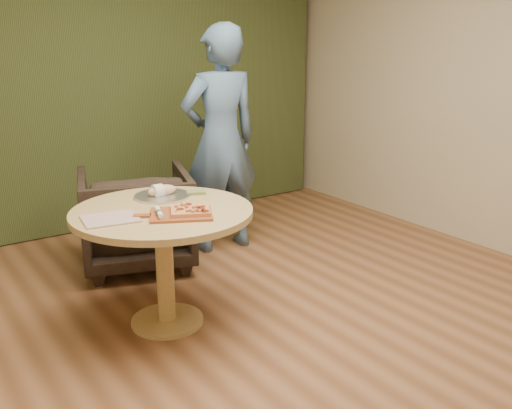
{
  "coord_description": "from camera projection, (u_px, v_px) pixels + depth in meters",
  "views": [
    {
      "loc": [
        -1.72,
        -2.19,
        1.74
      ],
      "look_at": [
        -0.04,
        0.25,
        0.86
      ],
      "focal_mm": 40.0,
      "sensor_mm": 36.0,
      "label": 1
    }
  ],
  "objects": [
    {
      "name": "pedestal_table",
      "position": [
        163.0,
        231.0,
        3.42
      ],
      "size": [
        1.08,
        1.08,
        0.75
      ],
      "rotation": [
        0.0,
        0.0,
        -0.24
      ],
      "color": "tan",
      "rests_on": "ground"
    },
    {
      "name": "pizza_paddle",
      "position": [
        179.0,
        214.0,
        3.26
      ],
      "size": [
        0.47,
        0.41,
        0.01
      ],
      "rotation": [
        0.0,
        0.0,
        -0.46
      ],
      "color": "#974926",
      "rests_on": "pedestal_table"
    },
    {
      "name": "armchair",
      "position": [
        136.0,
        213.0,
        4.41
      ],
      "size": [
        1.01,
        0.98,
        0.84
      ],
      "primitive_type": "imported",
      "rotation": [
        0.0,
        0.0,
        2.83
      ],
      "color": "black",
      "rests_on": "ground"
    },
    {
      "name": "room_shell",
      "position": [
        292.0,
        108.0,
        2.76
      ],
      "size": [
        5.04,
        6.04,
        2.84
      ],
      "color": "brown",
      "rests_on": "ground"
    },
    {
      "name": "bread_roll",
      "position": [
        161.0,
        191.0,
        3.62
      ],
      "size": [
        0.19,
        0.09,
        0.09
      ],
      "color": "#DDBE87",
      "rests_on": "serving_tray"
    },
    {
      "name": "green_packet",
      "position": [
        196.0,
        192.0,
        3.71
      ],
      "size": [
        0.15,
        0.14,
        0.02
      ],
      "primitive_type": "cube",
      "rotation": [
        0.0,
        0.0,
        -0.42
      ],
      "color": "#5D672E",
      "rests_on": "pedestal_table"
    },
    {
      "name": "flatbread_pizza",
      "position": [
        191.0,
        210.0,
        3.27
      ],
      "size": [
        0.29,
        0.29,
        0.04
      ],
      "rotation": [
        0.0,
        0.0,
        -0.46
      ],
      "color": "#E29758",
      "rests_on": "pizza_paddle"
    },
    {
      "name": "cutlery_roll",
      "position": [
        159.0,
        213.0,
        3.21
      ],
      "size": [
        0.08,
        0.2,
        0.03
      ],
      "rotation": [
        0.0,
        0.0,
        -0.31
      ],
      "color": "silver",
      "rests_on": "pizza_paddle"
    },
    {
      "name": "curtain",
      "position": [
        90.0,
        76.0,
        5.05
      ],
      "size": [
        4.8,
        0.14,
        2.78
      ],
      "primitive_type": "cube",
      "color": "#2E3A1A",
      "rests_on": "ground"
    },
    {
      "name": "serving_tray",
      "position": [
        162.0,
        196.0,
        3.63
      ],
      "size": [
        0.36,
        0.36,
        0.02
      ],
      "color": "silver",
      "rests_on": "pedestal_table"
    },
    {
      "name": "person_standing",
      "position": [
        220.0,
        141.0,
        4.63
      ],
      "size": [
        0.7,
        0.49,
        1.84
      ],
      "primitive_type": "imported",
      "rotation": [
        0.0,
        0.0,
        3.06
      ],
      "color": "#496989",
      "rests_on": "ground"
    },
    {
      "name": "newspaper",
      "position": [
        110.0,
        219.0,
        3.18
      ],
      "size": [
        0.33,
        0.29,
        0.01
      ],
      "primitive_type": "cube",
      "rotation": [
        0.0,
        0.0,
        -0.15
      ],
      "color": "silver",
      "rests_on": "pedestal_table"
    }
  ]
}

